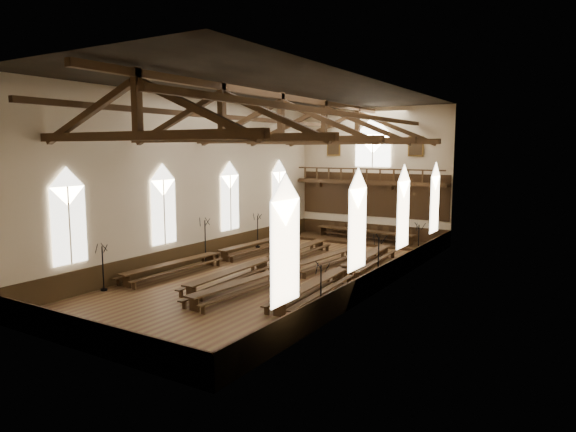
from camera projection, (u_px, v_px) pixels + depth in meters
name	position (u px, v px, depth m)	size (l,w,h in m)	color
ground	(281.00, 274.00, 28.65)	(26.00, 26.00, 0.00)	brown
room_walls	(281.00, 157.00, 27.81)	(26.00, 26.00, 26.00)	beige
wainscot_band	(281.00, 263.00, 28.57)	(12.00, 26.00, 1.20)	#32220F
side_windows	(281.00, 207.00, 28.16)	(11.85, 19.80, 4.50)	white
end_window	(373.00, 145.00, 38.59)	(2.80, 0.12, 3.80)	white
minstrels_gallery	(371.00, 189.00, 38.82)	(11.80, 1.24, 3.70)	#3C2313
portraits	(373.00, 147.00, 38.61)	(7.75, 0.09, 1.45)	brown
roof_trusses	(281.00, 125.00, 27.59)	(11.70, 25.70, 2.80)	#3C2313
refectory_row_a	(218.00, 255.00, 31.22)	(1.77, 14.22, 0.72)	#3C2313
refectory_row_b	(268.00, 261.00, 29.46)	(1.68, 14.08, 0.71)	#3C2313
refectory_row_c	(288.00, 270.00, 27.20)	(1.99, 14.04, 0.70)	#3C2313
refectory_row_d	(343.00, 271.00, 27.09)	(1.83, 14.27, 0.73)	#3C2313
dais	(364.00, 241.00, 38.22)	(11.40, 2.79, 0.19)	#32220F
high_table	(364.00, 232.00, 38.12)	(7.97, 1.68, 0.74)	#3C2313
high_chairs	(368.00, 231.00, 38.79)	(6.75, 0.46, 0.98)	#3C2313
candelabrum_left_near	(103.00, 276.00, 25.11)	(0.63, 0.72, 2.35)	black
candelabrum_left_mid	(205.00, 249.00, 31.48)	(0.83, 0.80, 2.76)	black
candelabrum_left_far	(258.00, 237.00, 36.20)	(0.73, 0.69, 2.42)	black
candelabrum_right_near	(321.00, 302.00, 20.84)	(0.72, 0.70, 2.40)	black
candelabrum_right_mid	(378.00, 270.00, 26.05)	(0.72, 0.81, 2.64)	black
candelabrum_right_far	(418.00, 250.00, 31.59)	(0.73, 0.72, 2.44)	black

